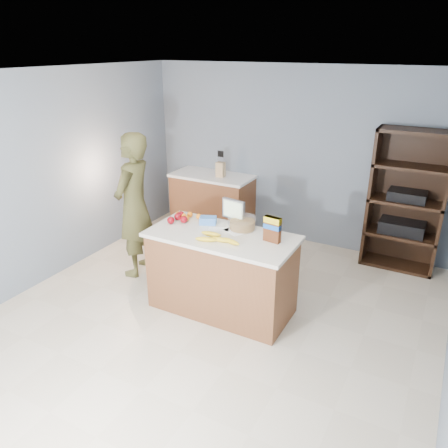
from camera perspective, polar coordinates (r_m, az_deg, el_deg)
The scene contains 15 objects.
floor at distance 4.75m, azimuth -2.06°, elevation -12.68°, with size 4.50×5.00×0.02m, color beige.
walls at distance 4.03m, azimuth -2.38°, elevation 6.91°, with size 4.52×5.02×2.51m.
counter_peninsula at distance 4.75m, azimuth -0.29°, elevation -6.74°, with size 1.56×0.76×0.90m.
back_cabinet at distance 6.78m, azimuth -1.50°, elevation 2.81°, with size 1.24×0.62×0.90m.
shelving_unit at distance 6.00m, azimuth 22.70°, elevation 2.54°, with size 0.90×0.40×1.80m.
person at distance 5.46m, azimuth -11.65°, elevation 2.36°, with size 0.66×0.43×1.80m, color #484623.
knife_block at distance 6.51m, azimuth -0.45°, elevation 7.20°, with size 0.12×0.10×0.31m.
envelopes at distance 4.63m, azimuth 0.21°, elevation -0.83°, with size 0.41×0.20×0.00m.
bananas at distance 4.38m, azimuth -0.93°, elevation -1.90°, with size 0.49×0.23×0.05m.
apples at distance 4.88m, azimuth -5.99°, elevation 0.81°, with size 0.20×0.27×0.08m.
oranges at distance 4.95m, azimuth -4.80°, elevation 1.05°, with size 0.31×0.18×0.06m.
blue_carton at distance 4.79m, azimuth -2.11°, elevation 0.47°, with size 0.18×0.12×0.08m, color blue.
salad_bowl at distance 4.65m, azimuth 2.40°, elevation 0.03°, with size 0.30×0.30×0.13m.
tv at distance 4.74m, azimuth 1.25°, elevation 1.78°, with size 0.28×0.12×0.28m.
cereal_box at distance 4.34m, azimuth 6.34°, elevation -0.46°, with size 0.18×0.09×0.26m.
Camera 1 is at (1.99, -3.34, 2.73)m, focal length 35.00 mm.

